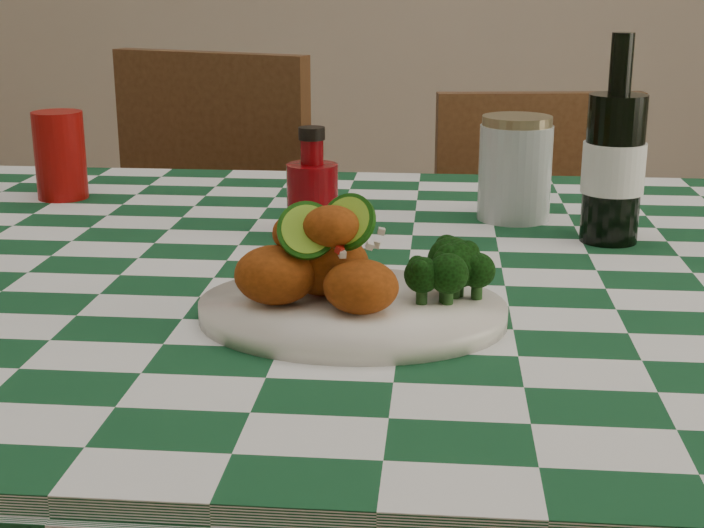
# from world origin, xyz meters

# --- Properties ---
(plate) EXTENTS (0.29, 0.23, 0.02)m
(plate) POSITION_xyz_m (0.06, -0.18, 0.80)
(plate) COLOR white
(plate) RESTS_ON dining_table
(fried_chicken_pile) EXTENTS (0.14, 0.10, 0.09)m
(fried_chicken_pile) POSITION_xyz_m (0.04, -0.18, 0.85)
(fried_chicken_pile) COLOR #993E0E
(fried_chicken_pile) RESTS_ON plate
(broccoli_side) EXTENTS (0.07, 0.07, 0.05)m
(broccoli_side) POSITION_xyz_m (0.15, -0.17, 0.83)
(broccoli_side) COLOR black
(broccoli_side) RESTS_ON plate
(red_tumbler) EXTENTS (0.09, 0.09, 0.12)m
(red_tumbler) POSITION_xyz_m (-0.41, 0.29, 0.85)
(red_tumbler) COLOR #910A07
(red_tumbler) RESTS_ON dining_table
(ketchup_bottle) EXTENTS (0.07, 0.07, 0.13)m
(ketchup_bottle) POSITION_xyz_m (-0.02, 0.12, 0.85)
(ketchup_bottle) COLOR #6E0509
(ketchup_bottle) RESTS_ON dining_table
(mason_jar) EXTENTS (0.11, 0.11, 0.14)m
(mason_jar) POSITION_xyz_m (0.23, 0.23, 0.85)
(mason_jar) COLOR #B2BCBA
(mason_jar) RESTS_ON dining_table
(beer_bottle) EXTENTS (0.08, 0.08, 0.25)m
(beer_bottle) POSITION_xyz_m (0.34, 0.12, 0.91)
(beer_bottle) COLOR black
(beer_bottle) RESTS_ON dining_table
(wooden_chair_left) EXTENTS (0.56, 0.57, 0.95)m
(wooden_chair_left) POSITION_xyz_m (-0.39, 0.70, 0.47)
(wooden_chair_left) COLOR #472814
(wooden_chair_left) RESTS_ON ground
(wooden_chair_right) EXTENTS (0.45, 0.47, 0.88)m
(wooden_chair_right) POSITION_xyz_m (0.35, 0.70, 0.44)
(wooden_chair_right) COLOR #472814
(wooden_chair_right) RESTS_ON ground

